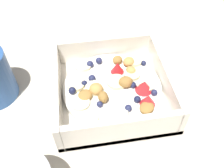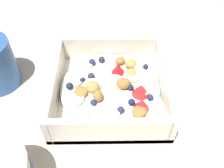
{
  "view_description": "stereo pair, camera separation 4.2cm",
  "coord_description": "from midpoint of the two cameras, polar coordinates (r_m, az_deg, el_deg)",
  "views": [
    {
      "loc": [
        -0.3,
        0.05,
        0.35
      ],
      "look_at": [
        -0.02,
        0.0,
        0.03
      ],
      "focal_mm": 39.6,
      "sensor_mm": 36.0,
      "label": 1
    },
    {
      "loc": [
        -0.3,
        0.0,
        0.35
      ],
      "look_at": [
        -0.02,
        0.0,
        0.03
      ],
      "focal_mm": 39.6,
      "sensor_mm": 36.0,
      "label": 2
    }
  ],
  "objects": [
    {
      "name": "ground_plane",
      "position": [
        0.46,
        2.69,
        -0.8
      ],
      "size": [
        2.4,
        2.4,
        0.0
      ],
      "primitive_type": "plane",
      "color": "beige"
    },
    {
      "name": "fruit_bowl",
      "position": [
        0.43,
        2.96,
        -1.18
      ],
      "size": [
        0.2,
        0.2,
        0.06
      ],
      "color": "white",
      "rests_on": "ground"
    },
    {
      "name": "spoon",
      "position": [
        0.55,
        0.01,
        9.56
      ],
      "size": [
        0.04,
        0.17,
        0.01
      ],
      "color": "silver",
      "rests_on": "ground"
    }
  ]
}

